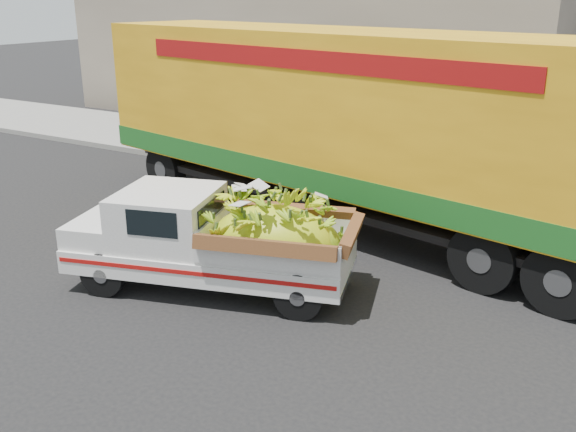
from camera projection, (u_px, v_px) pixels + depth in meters
The scene contains 6 objects.
ground at pixel (294, 339), 8.70m from camera, with size 100.00×100.00×0.00m, color black.
curb at pixel (450, 200), 14.32m from camera, with size 60.00×0.25×0.15m, color gray.
sidewalk at pixel (476, 178), 16.02m from camera, with size 60.00×4.00×0.14m, color gray.
building_left at pixel (310, 49), 23.88m from camera, with size 18.00×6.00×5.00m, color gray.
pickup_truck at pixel (231, 240), 9.90m from camera, with size 4.67×2.79×1.54m.
semi_trailer at pixel (347, 121), 12.34m from camera, with size 12.09×4.85×3.80m.
Camera 1 is at (3.84, -6.64, 4.43)m, focal length 40.00 mm.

